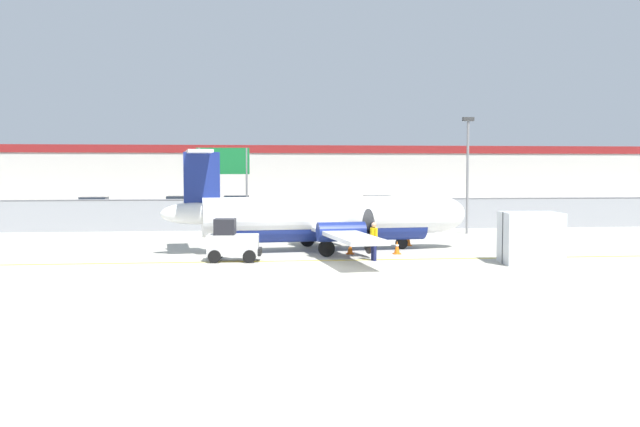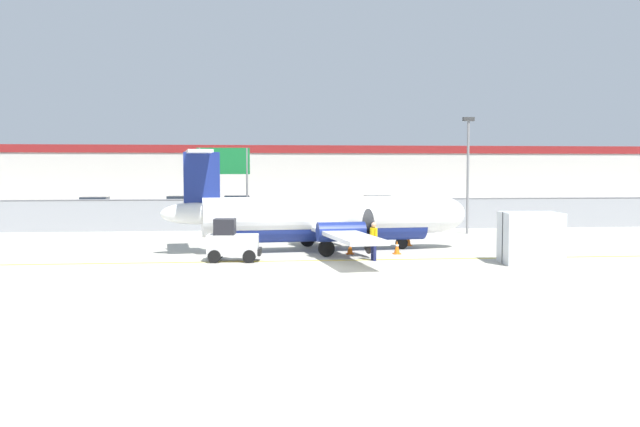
% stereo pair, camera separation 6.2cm
% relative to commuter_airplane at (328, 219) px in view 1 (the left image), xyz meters
% --- Properties ---
extents(ground_plane, '(140.00, 140.00, 0.01)m').
position_rel_commuter_airplane_xyz_m(ground_plane, '(-1.52, -3.62, -1.60)').
color(ground_plane, '#B7B2A3').
extents(perimeter_fence, '(98.00, 0.10, 2.10)m').
position_rel_commuter_airplane_xyz_m(perimeter_fence, '(-1.52, 12.38, -0.49)').
color(perimeter_fence, gray).
rests_on(perimeter_fence, ground).
extents(parking_lot_strip, '(98.00, 17.00, 0.12)m').
position_rel_commuter_airplane_xyz_m(parking_lot_strip, '(-1.52, 23.88, -1.54)').
color(parking_lot_strip, '#38383A').
rests_on(parking_lot_strip, ground).
extents(background_building, '(91.00, 8.10, 6.50)m').
position_rel_commuter_airplane_xyz_m(background_building, '(-1.52, 42.37, 1.66)').
color(background_building, beige).
rests_on(background_building, ground).
extents(commuter_airplane, '(15.33, 16.08, 4.92)m').
position_rel_commuter_airplane_xyz_m(commuter_airplane, '(0.00, 0.00, 0.00)').
color(commuter_airplane, white).
rests_on(commuter_airplane, ground).
extents(baggage_tug, '(2.42, 1.55, 1.88)m').
position_rel_commuter_airplane_xyz_m(baggage_tug, '(-4.65, -3.45, -0.75)').
color(baggage_tug, silver).
rests_on(baggage_tug, ground).
extents(ground_crew_worker, '(0.42, 0.55, 1.70)m').
position_rel_commuter_airplane_xyz_m(ground_crew_worker, '(1.58, -3.90, -0.65)').
color(ground_crew_worker, '#191E4C').
rests_on(ground_crew_worker, ground).
extents(cargo_container, '(2.59, 2.23, 2.20)m').
position_rel_commuter_airplane_xyz_m(cargo_container, '(8.07, -5.57, -0.50)').
color(cargo_container, silver).
rests_on(cargo_container, ground).
extents(traffic_cone_near_left, '(0.36, 0.36, 0.64)m').
position_rel_commuter_airplane_xyz_m(traffic_cone_near_left, '(3.13, -1.61, -1.29)').
color(traffic_cone_near_left, orange).
rests_on(traffic_cone_near_left, ground).
extents(traffic_cone_near_right, '(0.36, 0.36, 0.64)m').
position_rel_commuter_airplane_xyz_m(traffic_cone_near_right, '(0.91, -1.40, -1.29)').
color(traffic_cone_near_right, orange).
rests_on(traffic_cone_near_right, ground).
extents(traffic_cone_far_left, '(0.36, 0.36, 0.64)m').
position_rel_commuter_airplane_xyz_m(traffic_cone_far_left, '(4.52, 1.94, -1.29)').
color(traffic_cone_far_left, orange).
rests_on(traffic_cone_far_left, ground).
extents(parked_car_0, '(4.24, 2.08, 1.58)m').
position_rel_commuter_airplane_xyz_m(parked_car_0, '(-16.52, 27.17, -0.71)').
color(parked_car_0, silver).
rests_on(parked_car_0, parking_lot_strip).
extents(parked_car_1, '(4.34, 2.30, 1.58)m').
position_rel_commuter_airplane_xyz_m(parked_car_1, '(-9.47, 28.65, -0.71)').
color(parked_car_1, silver).
rests_on(parked_car_1, parking_lot_strip).
extents(parked_car_2, '(4.23, 2.06, 1.58)m').
position_rel_commuter_airplane_xyz_m(parked_car_2, '(-4.80, 29.29, -0.71)').
color(parked_car_2, gray).
rests_on(parked_car_2, parking_lot_strip).
extents(parked_car_3, '(4.30, 2.22, 1.58)m').
position_rel_commuter_airplane_xyz_m(parked_car_3, '(1.23, 24.77, -0.71)').
color(parked_car_3, silver).
rests_on(parked_car_3, parking_lot_strip).
extents(parked_car_4, '(4.26, 2.11, 1.58)m').
position_rel_commuter_airplane_xyz_m(parked_car_4, '(7.72, 27.98, -0.71)').
color(parked_car_4, '#B28C19').
rests_on(parked_car_4, parking_lot_strip).
extents(parked_car_5, '(4.25, 2.10, 1.58)m').
position_rel_commuter_airplane_xyz_m(parked_car_5, '(12.66, 19.16, -0.71)').
color(parked_car_5, red).
rests_on(parked_car_5, parking_lot_strip).
extents(apron_light_pole, '(0.70, 0.30, 7.27)m').
position_rel_commuter_airplane_xyz_m(apron_light_pole, '(9.85, 8.56, 2.70)').
color(apron_light_pole, slate).
rests_on(apron_light_pole, ground).
extents(highway_sign, '(3.60, 0.14, 5.50)m').
position_rel_commuter_airplane_xyz_m(highway_sign, '(-5.46, 14.32, 2.54)').
color(highway_sign, slate).
rests_on(highway_sign, ground).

